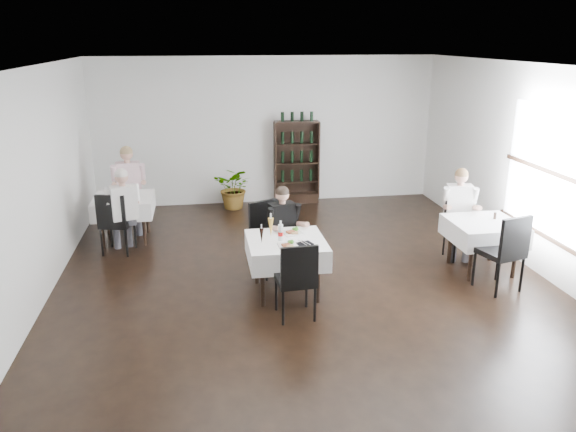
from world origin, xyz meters
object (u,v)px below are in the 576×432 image
object	(u,v)px
wine_shelf	(297,163)
main_table	(286,250)
diner_main	(284,225)
potted_tree	(235,188)

from	to	relation	value
wine_shelf	main_table	size ratio (longest dim) A/B	1.70
main_table	diner_main	distance (m)	0.62
potted_tree	diner_main	bearing A→B (deg)	-82.24
potted_tree	diner_main	distance (m)	3.54
wine_shelf	main_table	distance (m)	4.41
potted_tree	main_table	bearing A→B (deg)	-84.26
wine_shelf	diner_main	size ratio (longest dim) A/B	1.30
main_table	diner_main	world-z (taller)	diner_main
wine_shelf	potted_tree	world-z (taller)	wine_shelf
potted_tree	diner_main	size ratio (longest dim) A/B	0.65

